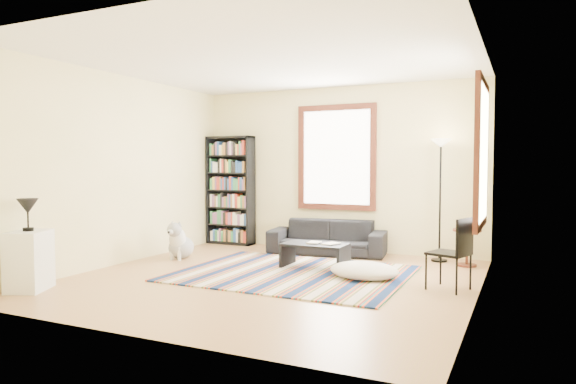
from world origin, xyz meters
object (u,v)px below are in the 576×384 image
at_px(sofa, 327,237).
at_px(folding_chair, 449,253).
at_px(bookshelf, 230,190).
at_px(coffee_table, 315,256).
at_px(floor_cushion, 364,270).
at_px(floor_lamp, 440,201).
at_px(dog, 181,240).
at_px(white_cabinet, 29,261).
at_px(side_table, 467,248).

height_order(sofa, folding_chair, folding_chair).
relative_size(sofa, bookshelf, 0.95).
distance_m(coffee_table, floor_cushion, 0.90).
bearing_deg(floor_lamp, dog, -158.77).
bearing_deg(white_cabinet, floor_cushion, 9.10).
xyz_separation_m(floor_lamp, dog, (-3.73, -1.45, -0.64)).
relative_size(floor_lamp, dog, 3.20).
height_order(sofa, white_cabinet, white_cabinet).
relative_size(sofa, side_table, 3.53).
xyz_separation_m(folding_chair, white_cabinet, (-4.45, -2.10, -0.08)).
bearing_deg(floor_lamp, bookshelf, 177.44).
relative_size(floor_lamp, white_cabinet, 2.66).
distance_m(coffee_table, side_table, 2.22).
relative_size(coffee_table, folding_chair, 1.05).
xyz_separation_m(sofa, side_table, (2.20, -0.12, -0.01)).
bearing_deg(folding_chair, white_cabinet, -135.81).
bearing_deg(dog, floor_cushion, -9.68).
relative_size(coffee_table, floor_cushion, 1.01).
xyz_separation_m(sofa, bookshelf, (-2.02, 0.27, 0.72)).
distance_m(bookshelf, floor_cushion, 3.73).
bearing_deg(bookshelf, floor_cushion, -30.52).
bearing_deg(coffee_table, folding_chair, -14.32).
bearing_deg(dog, side_table, 10.97).
distance_m(sofa, dog, 2.37).
relative_size(coffee_table, dog, 1.55).
bearing_deg(coffee_table, side_table, 29.51).
xyz_separation_m(floor_cushion, floor_lamp, (0.69, 1.67, 0.82)).
bearing_deg(dog, coffee_table, -2.03).
relative_size(floor_cushion, side_table, 1.65).
bearing_deg(floor_cushion, folding_chair, -6.74).
bearing_deg(coffee_table, white_cabinet, -134.79).
height_order(coffee_table, white_cabinet, white_cabinet).
height_order(floor_cushion, white_cabinet, white_cabinet).
bearing_deg(bookshelf, folding_chair, -25.18).
bearing_deg(coffee_table, bookshelf, 147.11).
height_order(floor_lamp, dog, floor_lamp).
relative_size(sofa, coffee_table, 2.12).
xyz_separation_m(coffee_table, dog, (-2.22, -0.14, 0.11)).
bearing_deg(dog, bookshelf, 87.19).
xyz_separation_m(bookshelf, side_table, (4.23, -0.39, -0.73)).
bearing_deg(white_cabinet, coffee_table, 21.00).
relative_size(coffee_table, floor_lamp, 0.48).
relative_size(floor_lamp, folding_chair, 2.16).
height_order(side_table, white_cabinet, white_cabinet).
xyz_separation_m(bookshelf, floor_lamp, (3.81, -0.17, -0.07)).
height_order(bookshelf, side_table, bookshelf).
bearing_deg(side_table, coffee_table, -150.49).
relative_size(side_table, dog, 0.93).
xyz_separation_m(floor_lamp, white_cabinet, (-4.08, -3.90, -0.58)).
relative_size(floor_cushion, folding_chair, 1.04).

